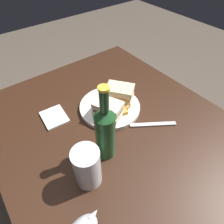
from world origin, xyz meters
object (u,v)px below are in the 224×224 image
at_px(fork, 153,124).
at_px(plate, 110,107).
at_px(sandwich_half_left, 108,109).
at_px(pint_glass, 88,169).
at_px(cider_bottle, 105,132).
at_px(napkin, 54,117).
at_px(sandwich_half_right, 120,93).

bearing_deg(fork, plate, 147.49).
bearing_deg(sandwich_half_left, plate, 136.14).
bearing_deg(pint_glass, cider_bottle, 114.60).
bearing_deg(pint_glass, sandwich_half_left, 130.11).
height_order(napkin, fork, napkin).
height_order(plate, pint_glass, pint_glass).
height_order(sandwich_half_right, fork, sandwich_half_right).
bearing_deg(napkin, pint_glass, -5.42).
distance_m(cider_bottle, fork, 0.24).
bearing_deg(cider_bottle, sandwich_half_right, 130.52).
relative_size(pint_glass, cider_bottle, 0.50).
relative_size(sandwich_half_left, sandwich_half_right, 0.94).
height_order(plate, napkin, plate).
bearing_deg(plate, sandwich_half_right, 93.16).
bearing_deg(sandwich_half_right, sandwich_half_left, -65.35).
height_order(pint_glass, fork, pint_glass).
height_order(plate, sandwich_half_left, sandwich_half_left).
bearing_deg(sandwich_half_right, plate, -86.84).
bearing_deg(napkin, sandwich_half_right, 70.88).
relative_size(sandwich_half_left, cider_bottle, 0.44).
bearing_deg(pint_glass, plate, 131.14).
distance_m(cider_bottle, napkin, 0.29).
bearing_deg(cider_bottle, plate, 139.31).
distance_m(napkin, fork, 0.40).
xyz_separation_m(sandwich_half_right, fork, (0.18, 0.02, -0.05)).
height_order(cider_bottle, fork, cider_bottle).
xyz_separation_m(sandwich_half_left, napkin, (-0.13, -0.17, -0.05)).
relative_size(sandwich_half_left, napkin, 1.15).
height_order(sandwich_half_right, pint_glass, pint_glass).
bearing_deg(sandwich_half_left, cider_bottle, -39.62).
distance_m(sandwich_half_left, fork, 0.19).
xyz_separation_m(plate, cider_bottle, (0.16, -0.14, 0.10)).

